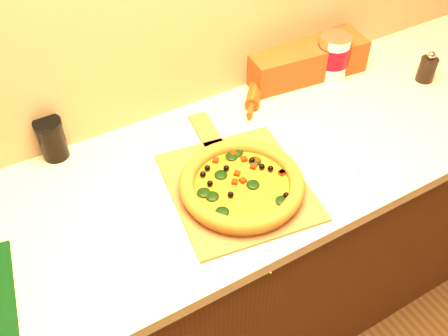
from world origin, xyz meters
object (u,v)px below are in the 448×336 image
rolling_pin (257,85)px  coffee_canister (333,56)px  pizza (242,184)px  dark_jar (52,139)px  pizza_peel (235,182)px  pepper_grinder (427,69)px

rolling_pin → coffee_canister: 0.29m
pizza → dark_jar: 0.57m
dark_jar → pizza_peel: bearing=-42.6°
pizza_peel → pizza: (-0.00, -0.04, 0.03)m
pizza → coffee_canister: coffee_canister is taller
pizza_peel → rolling_pin: (0.29, 0.34, 0.02)m
rolling_pin → dark_jar: bearing=178.1°
pizza_peel → rolling_pin: rolling_pin is taller
pizza → dark_jar: bearing=134.6°
pizza → pizza_peel: bearing=86.1°
rolling_pin → dark_jar: (-0.69, 0.02, 0.04)m
pizza_peel → pizza: bearing=-85.1°
pizza → rolling_pin: size_ratio=1.24×
pizza_peel → pepper_grinder: size_ratio=5.03×
pizza_peel → rolling_pin: 0.45m
pizza → pepper_grinder: 0.85m
pepper_grinder → dark_jar: size_ratio=0.88×
coffee_canister → dark_jar: size_ratio=1.19×
pizza_peel → coffee_canister: coffee_canister is taller
pizza_peel → pepper_grinder: pepper_grinder is taller
pizza → pepper_grinder: (0.84, 0.13, 0.02)m
rolling_pin → dark_jar: 0.69m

